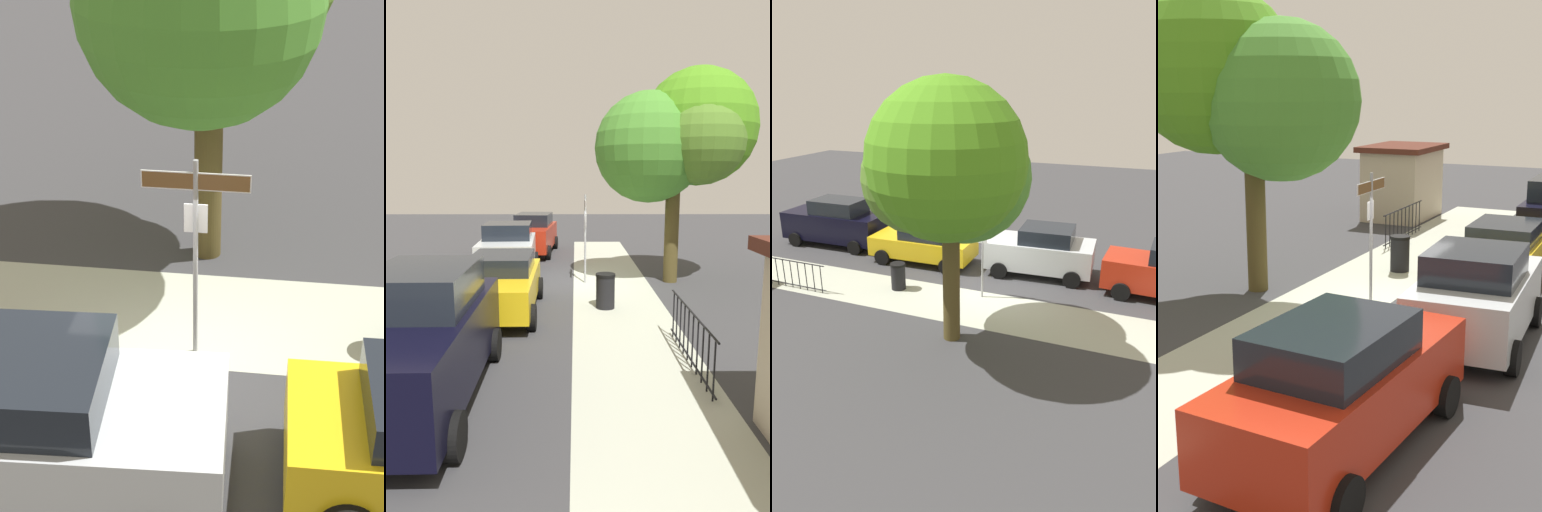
% 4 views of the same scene
% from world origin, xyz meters
% --- Properties ---
extents(ground_plane, '(60.00, 60.00, 0.00)m').
position_xyz_m(ground_plane, '(0.00, 0.00, 0.00)').
color(ground_plane, '#38383A').
extents(sidewalk_strip, '(24.00, 2.60, 0.00)m').
position_xyz_m(sidewalk_strip, '(2.00, 1.30, 0.00)').
color(sidewalk_strip, '#AAAF9D').
rests_on(sidewalk_strip, ground_plane).
extents(street_sign, '(1.46, 0.07, 3.05)m').
position_xyz_m(street_sign, '(0.13, 0.40, 2.14)').
color(street_sign, '#9EA0A5').
rests_on(street_sign, ground_plane).
extents(shade_tree, '(4.22, 5.48, 7.24)m').
position_xyz_m(shade_tree, '(-0.11, 3.61, 4.91)').
color(shade_tree, '#4B401F').
rests_on(shade_tree, ground_plane).
extents(car_silver, '(4.14, 2.34, 1.93)m').
position_xyz_m(car_silver, '(-1.24, -2.46, 0.97)').
color(car_silver, silver).
rests_on(car_silver, ground_plane).
extents(car_yellow, '(4.28, 2.10, 1.56)m').
position_xyz_m(car_yellow, '(3.55, -1.92, 0.81)').
color(car_yellow, gold).
rests_on(car_yellow, ground_plane).
extents(car_black, '(4.72, 2.09, 2.17)m').
position_xyz_m(car_black, '(8.35, -2.43, 1.07)').
color(car_black, black).
rests_on(car_black, ground_plane).
extents(iron_fence, '(3.34, 0.04, 1.07)m').
position_xyz_m(iron_fence, '(6.99, 2.30, 0.55)').
color(iron_fence, black).
rests_on(iron_fence, ground_plane).
extents(trash_bin, '(0.55, 0.55, 0.98)m').
position_xyz_m(trash_bin, '(3.18, 0.90, 0.49)').
color(trash_bin, black).
rests_on(trash_bin, ground_plane).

